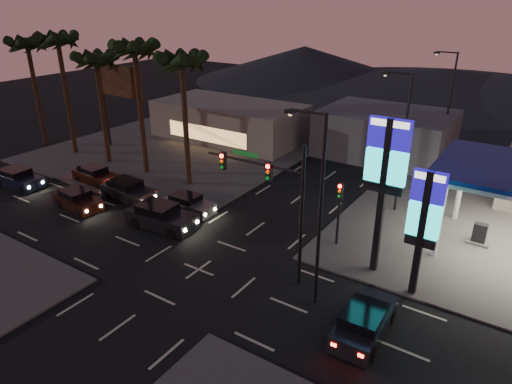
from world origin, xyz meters
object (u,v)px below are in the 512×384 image
Objects in this scene: car_lane_b_mid at (128,191)px; car_lane_b_rear at (95,175)px; pylon_sign_short at (424,216)px; car_lane_a_front at (161,217)px; traffic_signal_mast at (273,190)px; pylon_sign_tall at (386,167)px; car_lane_a_mid at (77,200)px; car_lane_a_rear at (18,178)px; car_lane_b_front at (188,204)px; suv_station at (364,322)px.

car_lane_b_mid is 5.01m from car_lane_b_rear.
pylon_sign_short is 1.35× the size of car_lane_a_front.
traffic_signal_mast is at bearing -160.87° from pylon_sign_short.
pylon_sign_tall is 1.12× the size of traffic_signal_mast.
car_lane_a_rear reaches higher than car_lane_a_mid.
car_lane_b_rear is (-2.99, 4.00, 0.00)m from car_lane_a_mid.
pylon_sign_tall is 1.73× the size of car_lane_a_front.
car_lane_a_front is (-9.33, 0.72, -4.46)m from traffic_signal_mast.
car_lane_a_front is 1.19× the size of car_lane_b_rear.
traffic_signal_mast reaches higher than car_lane_a_front.
traffic_signal_mast is 1.94× the size of car_lane_b_front.
car_lane_a_rear is 1.08× the size of car_lane_b_rear.
car_lane_a_mid reaches higher than car_lane_b_front.
car_lane_b_mid is (-14.70, 2.66, -4.52)m from traffic_signal_mast.
traffic_signal_mast is 10.97m from car_lane_b_front.
suv_station is at bearing -2.54° from car_lane_a_rear.
car_lane_a_front is 2.77m from car_lane_b_front.
traffic_signal_mast is 1.83× the size of car_lane_b_rear.
car_lane_a_rear is at bearing -161.46° from car_lane_b_mid.
car_lane_b_front is at bearing 89.70° from car_lane_a_front.
pylon_sign_short is 24.42m from car_lane_a_mid.
car_lane_a_mid is 1.07× the size of car_lane_b_front.
suv_station reaches higher than car_lane_b_front.
car_lane_a_rear is (-24.30, -0.56, -4.53)m from traffic_signal_mast.
pylon_sign_short reaches higher than car_lane_a_front.
car_lane_b_front is at bearing 15.13° from car_lane_a_rear.
car_lane_a_mid is 22.94m from suv_station.
car_lane_a_rear is at bearing -178.67° from traffic_signal_mast.
car_lane_a_mid is at bearing -121.53° from car_lane_b_mid.
pylon_sign_short is at bearing -21.80° from pylon_sign_tall.
suv_station is at bearing -102.70° from pylon_sign_short.
car_lane_a_rear is 30.58m from suv_station.
car_lane_a_front is 15.02m from car_lane_a_rear.
pylon_sign_tall is at bearing 11.22° from car_lane_a_front.
pylon_sign_short reaches higher than car_lane_a_mid.
pylon_sign_short is at bearing 19.13° from traffic_signal_mast.
car_lane_b_rear is at bearing 169.95° from traffic_signal_mast.
car_lane_b_mid is at bearing -9.49° from car_lane_b_rear.
car_lane_a_rear reaches higher than car_lane_b_front.
car_lane_a_front is 1.26× the size of car_lane_b_front.
traffic_signal_mast is 15.61m from car_lane_b_mid.
pylon_sign_short is 1.59× the size of car_lane_a_mid.
traffic_signal_mast reaches higher than suv_station.
car_lane_a_front reaches higher than car_lane_b_front.
car_lane_b_mid is 21.44m from suv_station.
car_lane_a_front reaches higher than suv_station.
car_lane_b_mid reaches higher than car_lane_b_front.
car_lane_a_front reaches higher than car_lane_a_mid.
pylon_sign_short is 1.53× the size of suv_station.
car_lane_b_front is 5.45m from car_lane_b_mid.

